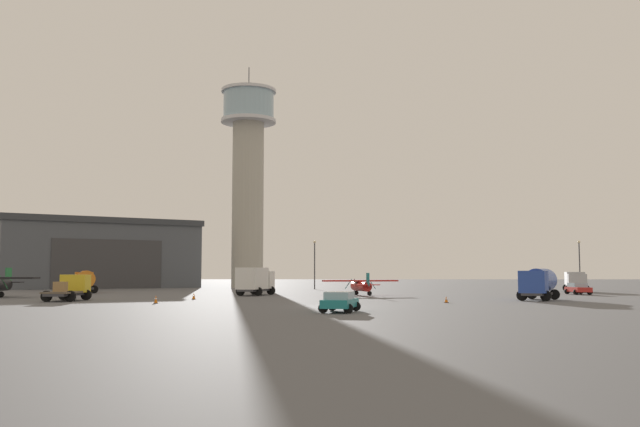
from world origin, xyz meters
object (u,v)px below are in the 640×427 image
object	(u,v)px
truck_box_silver	(575,280)
traffic_cone_mid_apron	(156,299)
car_teal	(340,301)
light_post_west	(579,260)
traffic_cone_near_right	(194,296)
airplane_red	(361,285)
light_post_north	(315,260)
truck_fuel_tanker_blue	(539,282)
truck_flatbed_yellow	(70,288)
control_tower	(248,169)
truck_box_white	(255,280)
truck_fuel_tanker_orange	(85,280)
traffic_cone_near_left	(446,300)
car_red	(578,288)

from	to	relation	value
truck_box_silver	traffic_cone_mid_apron	bearing A→B (deg)	-39.83
car_teal	traffic_cone_mid_apron	bearing A→B (deg)	63.12
light_post_west	traffic_cone_near_right	bearing A→B (deg)	-143.04
airplane_red	light_post_north	size ratio (longest dim) A/B	1.15
truck_fuel_tanker_blue	truck_flatbed_yellow	world-z (taller)	truck_fuel_tanker_blue
control_tower	truck_box_white	xyz separation A→B (m)	(5.53, -38.07, -18.60)
truck_fuel_tanker_orange	traffic_cone_near_left	distance (m)	49.66
truck_fuel_tanker_blue	truck_box_silver	world-z (taller)	truck_fuel_tanker_blue
car_teal	traffic_cone_near_right	size ratio (longest dim) A/B	7.56
traffic_cone_near_left	control_tower	bearing A→B (deg)	113.22
control_tower	truck_flatbed_yellow	xyz separation A→B (m)	(-10.26, -52.89, -19.18)
truck_fuel_tanker_orange	light_post_west	distance (m)	72.51
truck_box_white	car_red	world-z (taller)	truck_box_white
car_red	car_teal	xyz separation A→B (m)	(-29.02, -36.93, 0.00)
light_post_west	traffic_cone_near_right	world-z (taller)	light_post_west
truck_fuel_tanker_blue	light_post_west	distance (m)	44.69
truck_box_white	light_post_north	size ratio (longest dim) A/B	0.93
car_red	traffic_cone_near_right	xyz separation A→B (m)	(-43.15, -15.34, -0.44)
truck_box_white	traffic_cone_mid_apron	distance (m)	21.36
truck_fuel_tanker_blue	traffic_cone_near_right	xyz separation A→B (m)	(-33.46, 1.50, -1.40)
car_teal	light_post_north	size ratio (longest dim) A/B	0.61
truck_box_silver	light_post_north	size ratio (longest dim) A/B	0.90
car_teal	car_red	bearing A→B (deg)	-25.97
truck_flatbed_yellow	light_post_west	distance (m)	75.99
control_tower	truck_fuel_tanker_blue	xyz separation A→B (m)	(34.20, -51.03, -18.66)
truck_box_silver	light_post_west	distance (m)	14.04
traffic_cone_near_left	car_red	bearing A→B (deg)	49.20
truck_fuel_tanker_orange	control_tower	bearing A→B (deg)	-53.70
truck_box_silver	traffic_cone_mid_apron	size ratio (longest dim) A/B	9.84
light_post_west	light_post_north	distance (m)	40.97
truck_box_white	traffic_cone_mid_apron	bearing A→B (deg)	177.26
airplane_red	traffic_cone_near_right	size ratio (longest dim) A/B	14.25
truck_box_silver	truck_box_white	distance (m)	44.54
light_post_north	traffic_cone_mid_apron	size ratio (longest dim) A/B	10.89
truck_box_silver	light_post_west	size ratio (longest dim) A/B	0.91
traffic_cone_near_right	car_red	bearing A→B (deg)	19.57
control_tower	traffic_cone_mid_apron	distance (m)	61.78
truck_fuel_tanker_blue	truck_box_white	xyz separation A→B (m)	(-28.66, 12.95, 0.07)
truck_fuel_tanker_orange	traffic_cone_mid_apron	xyz separation A→B (m)	(16.43, -28.79, -1.28)
airplane_red	truck_box_silver	size ratio (longest dim) A/B	1.27
truck_fuel_tanker_blue	car_red	xyz separation A→B (m)	(9.69, 16.84, -0.97)
airplane_red	light_post_north	distance (m)	30.27
truck_fuel_tanker_blue	car_teal	size ratio (longest dim) A/B	1.51
traffic_cone_near_right	truck_flatbed_yellow	bearing A→B (deg)	-162.99
truck_fuel_tanker_orange	truck_box_white	bearing A→B (deg)	-133.95
truck_flatbed_yellow	traffic_cone_mid_apron	world-z (taller)	truck_flatbed_yellow
truck_flatbed_yellow	traffic_cone_near_left	distance (m)	34.86
truck_flatbed_yellow	light_post_north	size ratio (longest dim) A/B	0.75
airplane_red	car_red	xyz separation A→B (m)	(26.18, 4.75, -0.47)
truck_fuel_tanker_orange	car_teal	size ratio (longest dim) A/B	1.30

